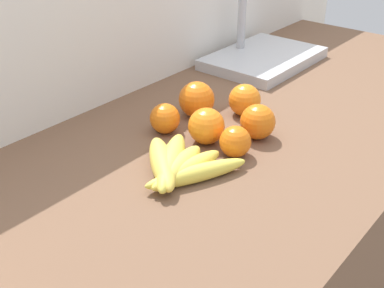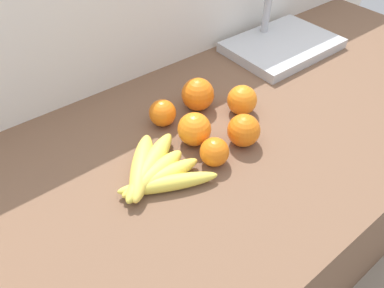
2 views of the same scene
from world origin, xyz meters
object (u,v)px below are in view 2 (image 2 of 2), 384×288
object	(u,v)px
orange_front	(163,113)
orange_far_right	(194,129)
orange_center	(198,94)
orange_back_right	(214,152)
orange_right	(242,100)
banana_bunch	(154,172)
orange_back_left	(243,131)
sink_basin	(282,44)

from	to	relation	value
orange_front	orange_far_right	xyz separation A→B (m)	(0.02, -0.10, 0.01)
orange_center	orange_back_right	xyz separation A→B (m)	(-0.09, -0.18, -0.01)
orange_center	orange_back_right	size ratio (longest dim) A/B	1.30
orange_right	orange_far_right	world-z (taller)	orange_far_right
banana_bunch	orange_front	bearing A→B (deg)	49.56
orange_back_left	orange_center	xyz separation A→B (m)	(0.00, 0.17, 0.00)
orange_far_right	orange_back_left	bearing A→B (deg)	-40.40
orange_right	orange_back_left	bearing A→B (deg)	-133.00
orange_far_right	orange_right	bearing A→B (deg)	5.00
orange_back_left	orange_right	xyz separation A→B (m)	(0.08, 0.08, -0.00)
orange_back_left	banana_bunch	bearing A→B (deg)	171.11
orange_front	orange_center	xyz separation A→B (m)	(0.11, -0.00, 0.01)
orange_front	orange_right	distance (m)	0.20
orange_right	sink_basin	xyz separation A→B (m)	(0.33, 0.16, -0.02)
banana_bunch	orange_front	distance (m)	0.18
orange_back_left	orange_right	bearing A→B (deg)	47.00
orange_far_right	banana_bunch	bearing A→B (deg)	-164.92
orange_front	orange_back_right	size ratio (longest dim) A/B	1.03
orange_center	orange_far_right	world-z (taller)	orange_center
banana_bunch	sink_basin	distance (m)	0.66
orange_back_left	orange_front	xyz separation A→B (m)	(-0.10, 0.17, -0.00)
banana_bunch	orange_right	xyz separation A→B (m)	(0.30, 0.05, 0.02)
orange_back_right	orange_back_left	bearing A→B (deg)	4.97
orange_front	orange_center	size ratio (longest dim) A/B	0.79
banana_bunch	orange_back_right	distance (m)	0.14
orange_back_left	orange_center	bearing A→B (deg)	89.05
orange_front	sink_basin	distance (m)	0.52
orange_front	sink_basin	world-z (taller)	sink_basin
orange_center	orange_front	bearing A→B (deg)	179.10
orange_back_left	orange_right	size ratio (longest dim) A/B	1.00
orange_back_left	orange_back_right	size ratio (longest dim) A/B	1.18
orange_back_left	orange_center	size ratio (longest dim) A/B	0.90
banana_bunch	orange_far_right	distance (m)	0.14
orange_back_left	orange_far_right	xyz separation A→B (m)	(-0.08, 0.07, 0.00)
orange_back_right	orange_right	bearing A→B (deg)	28.74
orange_right	orange_center	world-z (taller)	orange_center
orange_right	orange_back_right	bearing A→B (deg)	-151.26
orange_front	orange_back_right	distance (m)	0.18
orange_far_right	orange_center	bearing A→B (deg)	48.34
orange_right	banana_bunch	bearing A→B (deg)	-170.33
banana_bunch	orange_back_right	world-z (taller)	orange_back_right
orange_right	orange_far_right	bearing A→B (deg)	-175.00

